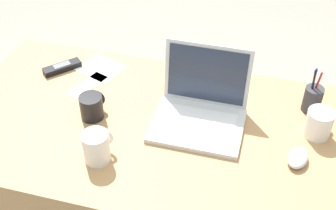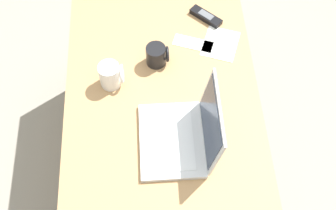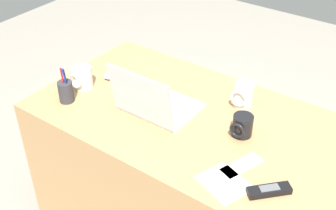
% 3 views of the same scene
% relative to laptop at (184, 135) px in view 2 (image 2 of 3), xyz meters
% --- Properties ---
extents(ground_plane, '(6.00, 6.00, 0.00)m').
position_rel_laptop_xyz_m(ground_plane, '(-0.16, -0.07, -0.80)').
color(ground_plane, gray).
extents(desk, '(1.41, 0.77, 0.75)m').
position_rel_laptop_xyz_m(desk, '(-0.16, -0.07, -0.42)').
color(desk, tan).
rests_on(desk, ground).
extents(laptop, '(0.31, 0.28, 0.25)m').
position_rel_laptop_xyz_m(laptop, '(0.00, 0.00, 0.00)').
color(laptop, silver).
rests_on(laptop, desk).
extents(coffee_mug_white, '(0.08, 0.09, 0.09)m').
position_rel_laptop_xyz_m(coffee_mug_white, '(-0.37, -0.08, -0.00)').
color(coffee_mug_white, black).
rests_on(coffee_mug_white, desk).
extents(coffee_mug_tall, '(0.08, 0.10, 0.11)m').
position_rel_laptop_xyz_m(coffee_mug_tall, '(-0.28, -0.27, 0.01)').
color(coffee_mug_tall, white).
rests_on(coffee_mug_tall, desk).
extents(cordless_phone, '(0.14, 0.14, 0.03)m').
position_rel_laptop_xyz_m(cordless_phone, '(-0.60, 0.15, -0.04)').
color(cordless_phone, black).
rests_on(cordless_phone, desk).
extents(paper_note_near_laptop, '(0.12, 0.18, 0.00)m').
position_rel_laptop_xyz_m(paper_note_near_laptop, '(-0.46, 0.08, -0.05)').
color(paper_note_near_laptop, white).
rests_on(paper_note_near_laptop, desk).
extents(paper_note_left, '(0.21, 0.19, 0.00)m').
position_rel_laptop_xyz_m(paper_note_left, '(-0.45, 0.19, -0.05)').
color(paper_note_left, white).
rests_on(paper_note_left, desk).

